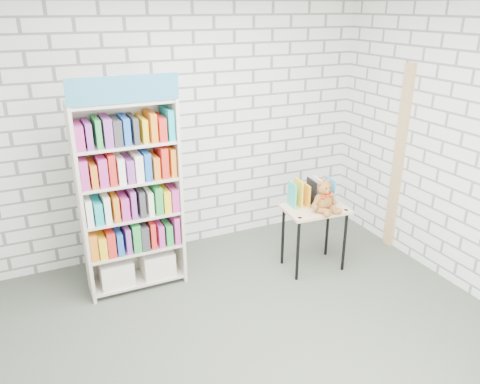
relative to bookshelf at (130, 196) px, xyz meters
name	(u,v)px	position (x,y,z in m)	size (l,w,h in m)	color
ground	(257,345)	(0.69, -1.36, -0.96)	(4.50, 4.50, 0.00)	#454C40
room_shell	(261,139)	(0.69, -1.36, 0.82)	(4.52, 4.02, 2.81)	silver
bookshelf	(130,196)	(0.00, 0.00, 0.00)	(0.94, 0.37, 2.11)	beige
display_table	(315,216)	(1.80, -0.47, -0.36)	(0.68, 0.50, 0.70)	tan
table_books	(311,192)	(1.81, -0.36, -0.13)	(0.47, 0.23, 0.27)	#2AB7A2
teddy_bear	(324,199)	(1.83, -0.57, -0.13)	(0.30, 0.28, 0.33)	brown
door_trim	(398,160)	(2.91, -0.41, 0.09)	(0.05, 0.12, 2.10)	tan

